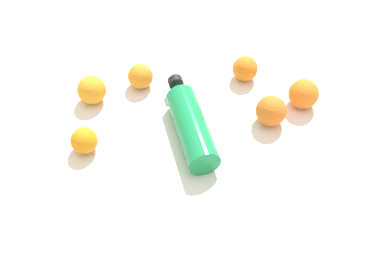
{
  "coord_description": "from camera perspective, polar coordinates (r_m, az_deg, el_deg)",
  "views": [
    {
      "loc": [
        0.17,
        0.72,
        0.88
      ],
      "look_at": [
        -0.01,
        0.01,
        0.04
      ],
      "focal_mm": 42.8,
      "sensor_mm": 36.0,
      "label": 1
    }
  ],
  "objects": [
    {
      "name": "water_bottle",
      "position": [
        1.13,
        -0.32,
        0.89
      ],
      "size": [
        0.08,
        0.29,
        0.08
      ],
      "rotation": [
        0.0,
        0.0,
        4.73
      ],
      "color": "#198C4C",
      "rests_on": "ground_plane"
    },
    {
      "name": "orange_5",
      "position": [
        1.23,
        13.73,
        4.16
      ],
      "size": [
        0.08,
        0.08,
        0.08
      ],
      "primitive_type": "sphere",
      "color": "orange",
      "rests_on": "ground_plane"
    },
    {
      "name": "ground_plane",
      "position": [
        1.15,
        -0.78,
        -0.91
      ],
      "size": [
        2.4,
        2.4,
        0.0
      ],
      "primitive_type": "plane",
      "color": "silver"
    },
    {
      "name": "orange_2",
      "position": [
        1.17,
        9.82,
        2.12
      ],
      "size": [
        0.08,
        0.08,
        0.08
      ],
      "primitive_type": "sphere",
      "color": "orange",
      "rests_on": "ground_plane"
    },
    {
      "name": "orange_3",
      "position": [
        1.23,
        -12.39,
        4.65
      ],
      "size": [
        0.08,
        0.08,
        0.08
      ],
      "primitive_type": "sphere",
      "color": "orange",
      "rests_on": "ground_plane"
    },
    {
      "name": "orange_4",
      "position": [
        1.28,
        6.63,
        7.36
      ],
      "size": [
        0.07,
        0.07,
        0.07
      ],
      "primitive_type": "sphere",
      "color": "orange",
      "rests_on": "ground_plane"
    },
    {
      "name": "orange_1",
      "position": [
        1.12,
        -13.29,
        -1.54
      ],
      "size": [
        0.06,
        0.06,
        0.06
      ],
      "primitive_type": "sphere",
      "color": "orange",
      "rests_on": "ground_plane"
    },
    {
      "name": "orange_0",
      "position": [
        1.26,
        -6.44,
        6.42
      ],
      "size": [
        0.07,
        0.07,
        0.07
      ],
      "primitive_type": "sphere",
      "color": "orange",
      "rests_on": "ground_plane"
    }
  ]
}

